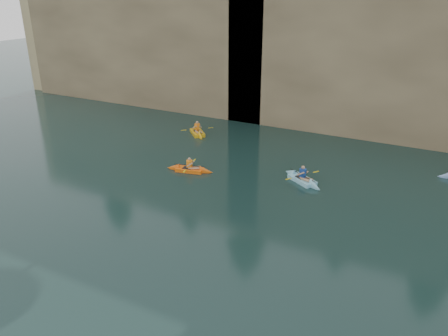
% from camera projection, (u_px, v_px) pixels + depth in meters
% --- Properties ---
extents(ground, '(160.00, 160.00, 0.00)m').
position_uv_depth(ground, '(203.00, 299.00, 16.31)').
color(ground, black).
rests_on(ground, ground).
extents(cliff, '(70.00, 16.00, 12.00)m').
position_uv_depth(cliff, '(374.00, 45.00, 38.48)').
color(cliff, tan).
rests_on(cliff, ground).
extents(cliff_slab_west, '(26.00, 2.40, 10.56)m').
position_uv_depth(cliff_slab_west, '(140.00, 49.00, 41.32)').
color(cliff_slab_west, '#96815B').
rests_on(cliff_slab_west, ground).
extents(cliff_slab_center, '(24.00, 2.40, 11.40)m').
position_uv_depth(cliff_slab_center, '(383.00, 62.00, 31.69)').
color(cliff_slab_center, '#96815B').
rests_on(cliff_slab_center, ground).
extents(sea_cave_west, '(4.50, 1.00, 4.00)m').
position_uv_depth(sea_cave_west, '(156.00, 87.00, 41.19)').
color(sea_cave_west, black).
rests_on(sea_cave_west, ground).
extents(sea_cave_center, '(3.50, 1.00, 3.20)m').
position_uv_depth(sea_cave_center, '(297.00, 109.00, 35.32)').
color(sea_cave_center, black).
rests_on(sea_cave_center, ground).
extents(kayaker_orange, '(3.12, 2.25, 1.16)m').
position_uv_depth(kayaker_orange, '(190.00, 169.00, 27.50)').
color(kayaker_orange, '#FF6410').
rests_on(kayaker_orange, ground).
extents(kayaker_ltblue_near, '(3.14, 2.38, 1.28)m').
position_uv_depth(kayaker_ltblue_near, '(302.00, 179.00, 26.04)').
color(kayaker_ltblue_near, '#89CFE5').
rests_on(kayaker_ltblue_near, ground).
extents(kayaker_yellow, '(2.82, 2.88, 1.33)m').
position_uv_depth(kayaker_yellow, '(197.00, 132.00, 34.38)').
color(kayaker_yellow, gold).
rests_on(kayaker_yellow, ground).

